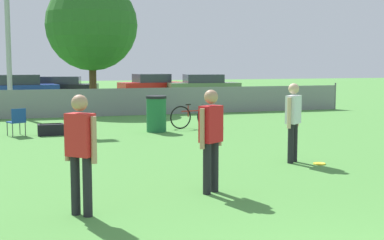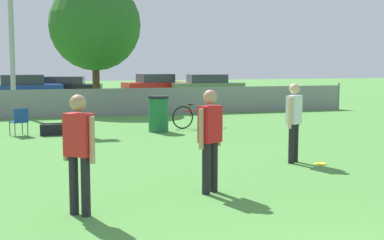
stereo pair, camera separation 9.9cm
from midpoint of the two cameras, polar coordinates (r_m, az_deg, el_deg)
name	(u,v)px [view 2 (the right image)]	position (r m, az deg, el deg)	size (l,w,h in m)	color
fence_backline	(104,102)	(21.52, -9.19, 1.87)	(21.39, 0.07, 1.21)	gray
tree_near_pole	(95,25)	(24.38, -10.19, 9.92)	(4.04, 4.04, 5.80)	#4C331E
player_thrower_red	(79,146)	(7.53, -11.62, -2.74)	(0.43, 0.43, 1.69)	black
player_defender_red	(210,134)	(8.66, 2.27, -1.48)	(0.47, 0.39, 1.69)	black
player_receiver_white	(294,117)	(11.51, 11.06, 0.31)	(0.43, 0.41, 1.69)	black
frisbee_disc	(320,164)	(11.55, 13.74, -4.57)	(0.26, 0.26, 0.03)	yellow
folding_chair_sideline	(19,120)	(16.30, -17.76, 0.01)	(0.57, 0.57, 0.81)	#333338
bicycle_sideline	(196,116)	(17.38, 0.62, 0.40)	(1.70, 0.46, 0.80)	black
trash_bin	(158,114)	(16.47, -3.43, 0.68)	(0.64, 0.64, 1.11)	#1E6638
gear_bag_sideline	(53,129)	(16.24, -14.45, -0.98)	(0.73, 0.40, 0.36)	black
parked_car_blue	(21,89)	(31.15, -17.68, 3.22)	(4.53, 2.37, 1.46)	black
parked_car_dark	(65,87)	(33.23, -13.33, 3.44)	(4.65, 2.59, 1.30)	black
parked_car_red	(155,86)	(34.12, -3.85, 3.69)	(4.22, 2.32, 1.41)	black
parked_car_olive	(207,86)	(33.53, 1.69, 3.66)	(4.56, 2.07, 1.40)	black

